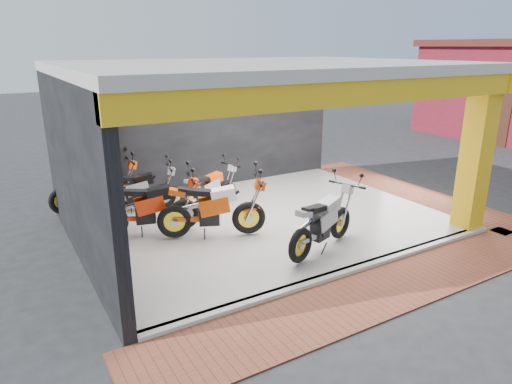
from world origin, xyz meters
TOP-DOWN VIEW (x-y plane):
  - ground at (0.00, 0.00)m, footprint 80.00×80.00m
  - showroom_floor at (0.00, 2.00)m, footprint 8.00×6.00m
  - showroom_ceiling at (0.00, 2.00)m, footprint 8.40×6.40m
  - back_wall at (0.00, 5.10)m, footprint 8.20×0.20m
  - left_wall at (-4.10, 2.00)m, footprint 0.20×6.20m
  - corner_column at (3.75, -0.75)m, footprint 0.50×0.50m
  - header_beam_front at (0.00, -1.00)m, footprint 8.40×0.30m
  - header_beam_right at (4.00, 2.00)m, footprint 0.30×6.40m
  - floor_kerb at (0.00, -1.02)m, footprint 8.00×0.20m
  - paver_front at (0.00, -1.80)m, footprint 9.00×1.40m
  - paver_right at (4.80, 2.00)m, footprint 1.40×7.00m
  - moto_hero at (-0.81, 1.31)m, footprint 2.60×1.77m
  - moto_row_a at (0.74, 0.13)m, footprint 2.45×1.57m
  - moto_row_b at (-1.93, 2.26)m, footprint 2.49×1.39m
  - moto_row_c at (-0.23, 3.46)m, footprint 2.07×1.22m
  - moto_row_d at (-1.81, 3.87)m, footprint 2.20×1.17m
  - moto_row_e at (-2.57, 4.60)m, footprint 2.30×0.91m

SIDE VIEW (x-z plane):
  - ground at x=0.00m, z-range 0.00..0.00m
  - paver_front at x=0.00m, z-range 0.00..0.03m
  - paver_right at x=4.80m, z-range 0.00..0.03m
  - showroom_floor at x=0.00m, z-range 0.00..0.10m
  - floor_kerb at x=0.00m, z-range 0.00..0.10m
  - moto_row_c at x=-0.23m, z-range 0.10..1.29m
  - moto_row_d at x=-1.81m, z-range 0.10..1.37m
  - moto_row_e at x=-2.57m, z-range 0.10..1.50m
  - moto_row_a at x=0.74m, z-range 0.10..1.50m
  - moto_row_b at x=-1.93m, z-range 0.10..1.54m
  - moto_hero at x=-0.81m, z-range 0.10..1.59m
  - back_wall at x=0.00m, z-range 0.00..3.50m
  - left_wall at x=-4.10m, z-range 0.00..3.50m
  - corner_column at x=3.75m, z-range 0.00..3.50m
  - header_beam_front at x=0.00m, z-range 3.10..3.50m
  - header_beam_right at x=4.00m, z-range 3.10..3.50m
  - showroom_ceiling at x=0.00m, z-range 3.50..3.70m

